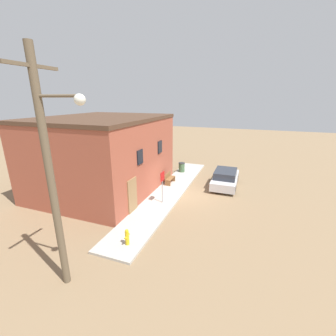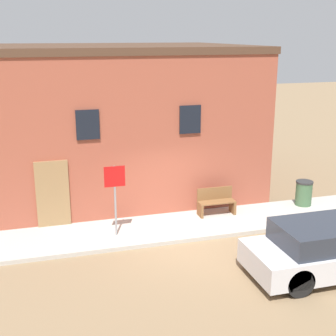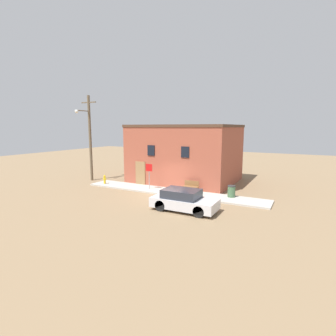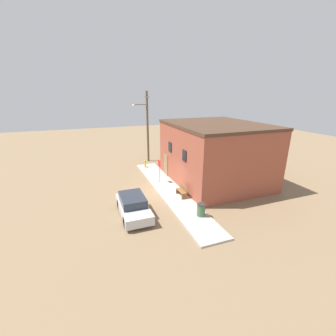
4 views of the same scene
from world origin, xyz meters
TOP-DOWN VIEW (x-y plane):
  - ground_plane at (0.00, 0.00)m, footprint 80.00×80.00m
  - sidewalk at (0.00, 1.06)m, footprint 15.45×2.12m
  - brick_building at (-0.85, 5.93)m, footprint 9.36×7.75m
  - fire_hydrant at (-6.65, 0.73)m, footprint 0.39×0.19m
  - stop_sign at (-1.91, 0.84)m, footprint 0.61×0.06m
  - bench at (1.55, 1.59)m, footprint 1.22×0.44m
  - trash_bin at (4.79, 1.57)m, footprint 0.58×0.58m
  - utility_pole at (-9.29, 1.74)m, footprint 1.80×1.84m
  - parked_car at (2.83, -2.65)m, footprint 4.16×1.81m

SIDE VIEW (x-z plane):
  - ground_plane at x=0.00m, z-range 0.00..0.00m
  - sidewalk at x=0.00m, z-range 0.00..0.13m
  - fire_hydrant at x=-6.65m, z-range 0.13..0.93m
  - bench at x=1.55m, z-range 0.10..0.98m
  - trash_bin at x=4.79m, z-range 0.13..0.99m
  - parked_car at x=2.83m, z-range -0.02..1.34m
  - stop_sign at x=-1.91m, z-range 0.53..2.65m
  - brick_building at x=-0.85m, z-range 0.00..5.47m
  - utility_pole at x=-9.29m, z-range 0.30..8.55m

